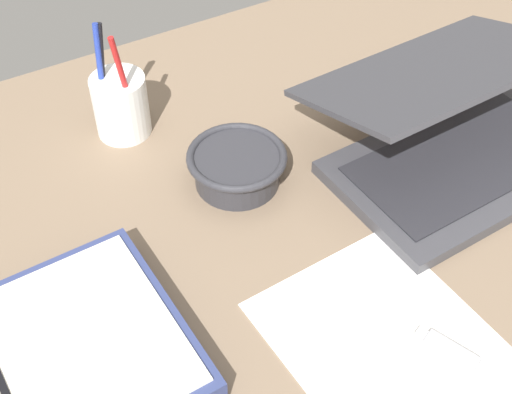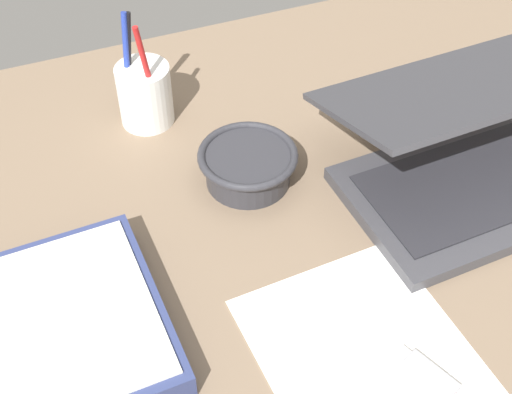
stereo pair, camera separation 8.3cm
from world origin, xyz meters
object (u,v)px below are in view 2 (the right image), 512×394
object	(u,v)px
bowl	(248,165)
scissors	(89,384)
laptop	(473,152)
pen_cup	(144,93)

from	to	relation	value
bowl	scissors	bearing A→B (deg)	-139.70
laptop	bowl	distance (cm)	29.15
pen_cup	scissors	xyz separation A→B (cm)	(-17.42, -39.59, -4.40)
laptop	bowl	world-z (taller)	laptop
pen_cup	laptop	bearing A→B (deg)	-37.63
pen_cup	scissors	world-z (taller)	pen_cup
pen_cup	scissors	bearing A→B (deg)	-113.75
bowl	scissors	distance (cm)	34.64
laptop	scissors	distance (cm)	54.93
laptop	scissors	xyz separation A→B (cm)	(-53.45, -11.81, -4.50)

